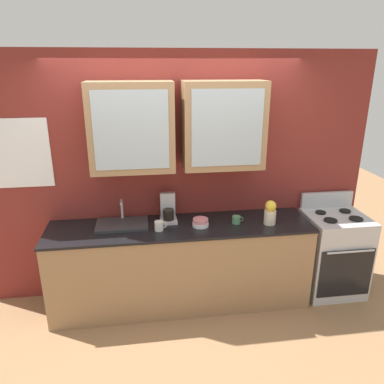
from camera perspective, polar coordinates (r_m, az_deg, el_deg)
ground_plane at (r=4.20m, az=-1.65°, el=-16.48°), size 10.00×10.00×0.00m
back_wall_unit at (r=3.82m, az=-2.45°, el=4.54°), size 4.14×0.48×2.59m
counter at (r=3.95m, az=-1.71°, el=-11.16°), size 2.68×0.64×0.90m
stove_range at (r=4.44m, az=20.90°, el=-8.80°), size 0.64×0.63×1.08m
sink_faucet at (r=3.80m, az=-10.75°, el=-4.86°), size 0.52×0.33×0.24m
bowl_stack at (r=3.72m, az=1.33°, el=-4.74°), size 0.16×0.16×0.08m
vase at (r=3.82m, az=12.00°, el=-3.15°), size 0.12×0.12×0.25m
cup_near_sink at (r=3.64m, az=-5.10°, el=-5.23°), size 0.12×0.08×0.09m
cup_near_bowls at (r=3.81m, az=6.89°, el=-4.27°), size 0.12×0.08×0.08m
coffee_maker at (r=3.83m, az=-3.71°, el=-2.90°), size 0.17×0.20×0.29m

